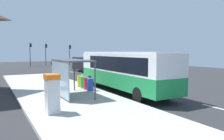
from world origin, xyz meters
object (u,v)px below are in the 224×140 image
white_van (83,63)px  ticket_machine (52,93)px  bus (123,69)px  traffic_light_median (46,51)px  recycling_bin_blue (90,85)px  traffic_light_near_side (70,52)px  recycling_bin_green (83,82)px  bus_shelter (67,68)px  recycling_bin_red (87,83)px  traffic_light_far_side (30,51)px  sedan_near (57,62)px  recycling_bin_yellow (80,81)px

white_van → ticket_machine: bearing=-115.9°
bus → traffic_light_median: bearing=86.6°
ticket_machine → recycling_bin_blue: ticket_machine is taller
recycling_bin_blue → traffic_light_near_side: traffic_light_near_side is taller
recycling_bin_green → bus_shelter: size_ratio=0.24×
recycling_bin_green → traffic_light_near_side: 33.47m
white_van → traffic_light_median: (-1.80, 17.93, 1.99)m
bus → recycling_bin_red: size_ratio=11.64×
recycling_bin_green → traffic_light_far_side: bearing=88.1°
bus → recycling_bin_green: bearing=138.2°
white_van → sedan_near: size_ratio=1.18×
white_van → recycling_bin_blue: 18.18m
sedan_near → recycling_bin_red: bearing=-101.5°
ticket_machine → bus_shelter: 4.11m
recycling_bin_green → white_van: bearing=67.7°
sedan_near → traffic_light_median: 3.86m
white_van → bus_shelter: 20.16m
bus_shelter → sedan_near: bearing=75.6°
ticket_machine → recycling_bin_yellow: bearing=58.7°
recycling_bin_yellow → traffic_light_median: size_ratio=0.19×
traffic_light_near_side → ticket_machine: bearing=-110.0°
white_van → traffic_light_median: traffic_light_median is taller
sedan_near → recycling_bin_yellow: 31.32m
recycling_bin_blue → recycling_bin_red: same height
recycling_bin_green → recycling_bin_blue: bearing=-90.0°
traffic_light_far_side → bus_shelter: traffic_light_far_side is taller
recycling_bin_green → traffic_light_far_side: size_ratio=0.19×
ticket_machine → traffic_light_median: (8.74, 39.65, 2.16)m
recycling_bin_red → recycling_bin_green: bearing=90.0°
ticket_machine → recycling_bin_green: bearing=55.9°
recycling_bin_blue → recycling_bin_yellow: (0.00, 2.10, 0.00)m
white_van → bus_shelter: bearing=-115.3°
white_van → recycling_bin_blue: white_van is taller
ticket_machine → traffic_light_far_side: traffic_light_far_side is taller
sedan_near → recycling_bin_green: 32.01m
recycling_bin_blue → traffic_light_far_side: bearing=88.2°
sedan_near → recycling_bin_red: 32.69m
bus → sedan_near: size_ratio=2.50×
bus → traffic_light_near_side: 34.94m
sedan_near → recycling_bin_yellow: size_ratio=4.66×
traffic_light_far_side → recycling_bin_green: bearing=-91.9°
recycling_bin_yellow → traffic_light_far_side: traffic_light_far_side is taller
bus_shelter → bus: bearing=4.7°
ticket_machine → traffic_light_far_side: size_ratio=0.38×
white_van → traffic_light_median: 18.13m
traffic_light_far_side → sedan_near: bearing=-14.5°
recycling_bin_red → traffic_light_near_side: bearing=73.4°
recycling_bin_green → recycling_bin_red: bearing=-90.0°
sedan_near → traffic_light_near_side: traffic_light_near_side is taller
traffic_light_near_side → white_van: bearing=-101.4°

